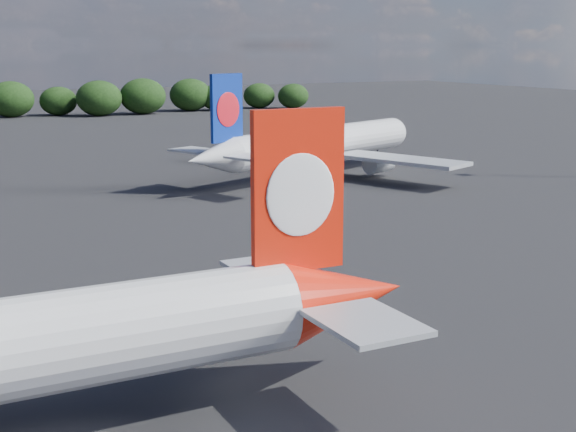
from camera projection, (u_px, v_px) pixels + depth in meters
name	position (u px, v px, depth m)	size (l,w,h in m)	color
china_southern_airliner	(314.00, 145.00, 109.12)	(42.42, 40.81, 14.35)	silver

